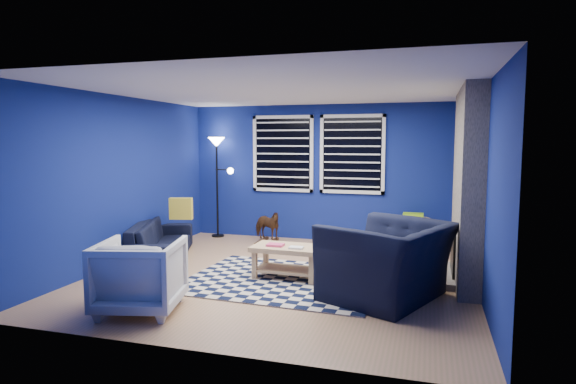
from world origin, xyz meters
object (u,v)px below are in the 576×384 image
Objects in this scene: coffee_table at (287,255)px; sofa at (160,241)px; cabinet at (413,233)px; rocking_horse at (267,225)px; armchair_bent at (140,275)px; tv at (466,168)px; floor_lamp at (218,155)px; armchair_big at (388,261)px.

sofa is at bearing 167.90° from coffee_table.
cabinet reaches higher than sofa.
cabinet is (1.54, 2.37, -0.05)m from coffee_table.
armchair_bent is at bearing -160.27° from rocking_horse.
tv is 3.49m from rocking_horse.
floor_lamp is at bearing 95.07° from rocking_horse.
tv is 2.93m from armchair_big.
cabinet is 3.85m from floor_lamp.
tv is at bearing -147.00° from armchair_bent.
rocking_horse is at bearing -178.29° from tv.
cabinet is at bearing 162.60° from tv.
floor_lamp is at bearing 176.81° from tv.
armchair_bent is 1.36× the size of rocking_horse.
armchair_big reaches higher than armchair_bent.
coffee_table is 0.49× the size of floor_lamp.
armchair_big is at bearing -19.24° from coffee_table.
armchair_bent is at bearing -175.11° from sofa.
armchair_big is 0.72× the size of floor_lamp.
rocking_horse is (-2.34, 2.49, -0.11)m from armchair_big.
floor_lamp is at bearing 155.06° from cabinet.
floor_lamp is (-1.10, 0.35, 1.23)m from rocking_horse.
sofa is 1.43× the size of armchair_big.
armchair_big is (3.56, -0.95, 0.16)m from sofa.
cabinet is (0.19, 2.84, -0.18)m from armchair_big.
coffee_table is 2.83m from cabinet.
armchair_bent is at bearing -125.39° from coffee_table.
rocking_horse is 1.68m from floor_lamp.
armchair_big is 2.17× the size of rocking_horse.
armchair_big is at bearing -114.24° from rocking_horse.
armchair_big is at bearing -169.11° from armchair_bent.
armchair_big reaches higher than coffee_table.
sofa is 2.27× the size of armchair_bent.
floor_lamp reaches higher than tv.
tv reaches higher than coffee_table.
coffee_table is (0.99, -2.02, -0.02)m from rocking_horse.
cabinet is at bearing 0.06° from floor_lamp.
sofa is 3.09× the size of rocking_horse.
tv is at bearing -3.19° from floor_lamp.
rocking_horse is at bearing -59.48° from sofa.
floor_lamp is (-0.92, 4.01, 1.17)m from armchair_bent.
sofa is 3.69m from armchair_big.
tv is 0.52× the size of floor_lamp.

